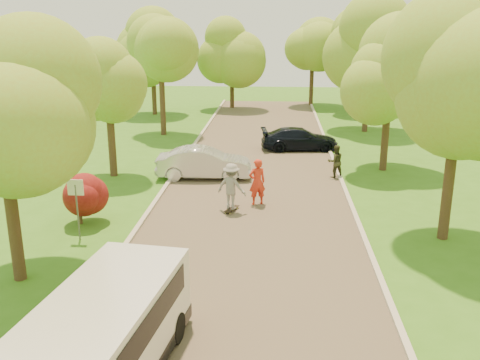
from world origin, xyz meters
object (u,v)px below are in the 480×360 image
(dark_sedan, at_px, (299,139))
(longboard, at_px, (232,209))
(minivan, at_px, (104,338))
(person_striped, at_px, (257,182))
(person_olive, at_px, (335,162))
(skateboarder, at_px, (231,186))
(street_sign, at_px, (76,197))
(silver_sedan, at_px, (204,163))

(dark_sedan, distance_m, longboard, 11.39)
(minivan, relative_size, person_striped, 2.90)
(dark_sedan, xyz_separation_m, longboard, (-3.09, -10.95, -0.55))
(person_striped, bearing_deg, longboard, 21.65)
(person_olive, bearing_deg, skateboarder, 32.10)
(street_sign, bearing_deg, dark_sedan, 60.28)
(skateboarder, bearing_deg, dark_sedan, -84.80)
(silver_sedan, relative_size, skateboarder, 2.45)
(street_sign, height_order, person_striped, street_sign)
(street_sign, xyz_separation_m, skateboarder, (5.01, 3.23, -0.52))
(street_sign, distance_m, person_olive, 12.78)
(silver_sedan, height_order, person_striped, person_striped)
(person_striped, bearing_deg, minivan, 55.56)
(skateboarder, bearing_deg, street_sign, 53.79)
(silver_sedan, relative_size, person_striped, 2.33)
(silver_sedan, distance_m, person_olive, 6.33)
(street_sign, xyz_separation_m, silver_sedan, (3.29, 7.88, -0.82))
(minivan, distance_m, longboard, 10.85)
(person_striped, height_order, person_olive, person_striped)
(person_olive, bearing_deg, minivan, 52.06)
(dark_sedan, height_order, person_olive, person_olive)
(person_striped, distance_m, person_olive, 5.57)
(person_olive, bearing_deg, silver_sedan, -11.61)
(longboard, height_order, person_olive, person_olive)
(street_sign, distance_m, person_striped, 7.31)
(longboard, relative_size, person_striped, 0.51)
(minivan, xyz_separation_m, dark_sedan, (4.79, 21.63, -0.41))
(skateboarder, distance_m, person_striped, 1.34)
(silver_sedan, bearing_deg, minivan, 177.13)
(dark_sedan, bearing_deg, skateboarder, 158.12)
(person_striped, bearing_deg, person_olive, -151.74)
(minivan, distance_m, dark_sedan, 22.16)
(silver_sedan, distance_m, longboard, 5.00)
(skateboarder, relative_size, person_olive, 1.15)
(dark_sedan, bearing_deg, street_sign, 144.14)
(skateboarder, bearing_deg, longboard, 113.33)
(longboard, relative_size, person_olive, 0.61)
(dark_sedan, bearing_deg, person_striped, 162.01)
(person_olive, bearing_deg, dark_sedan, -91.74)
(minivan, height_order, dark_sedan, minivan)
(longboard, xyz_separation_m, person_striped, (0.98, 0.92, 0.87))
(silver_sedan, bearing_deg, skateboarder, -162.62)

